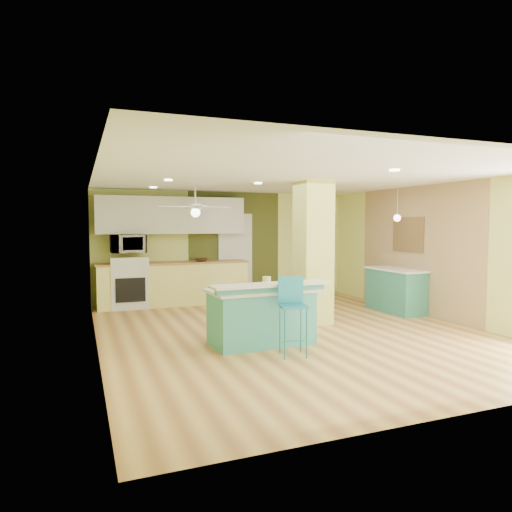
# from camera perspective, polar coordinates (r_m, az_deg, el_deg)

# --- Properties ---
(floor) EXTENTS (6.00, 7.00, 0.01)m
(floor) POSITION_cam_1_polar(r_m,az_deg,el_deg) (7.57, 4.50, -9.48)
(floor) COLOR #9B6736
(floor) RESTS_ON ground
(ceiling) EXTENTS (6.00, 7.00, 0.01)m
(ceiling) POSITION_cam_1_polar(r_m,az_deg,el_deg) (7.40, 4.61, 9.78)
(ceiling) COLOR white
(ceiling) RESTS_ON wall_back
(wall_back) EXTENTS (6.00, 0.01, 2.50)m
(wall_back) POSITION_cam_1_polar(r_m,az_deg,el_deg) (10.64, -3.71, 1.26)
(wall_back) COLOR #DCE379
(wall_back) RESTS_ON floor
(wall_front) EXTENTS (6.00, 0.01, 2.50)m
(wall_front) POSITION_cam_1_polar(r_m,az_deg,el_deg) (4.51, 24.40, -2.83)
(wall_front) COLOR #DCE379
(wall_front) RESTS_ON floor
(wall_left) EXTENTS (0.01, 7.00, 2.50)m
(wall_left) POSITION_cam_1_polar(r_m,az_deg,el_deg) (6.65, -19.46, -0.61)
(wall_left) COLOR #DCE379
(wall_left) RESTS_ON floor
(wall_right) EXTENTS (0.01, 7.00, 2.50)m
(wall_right) POSITION_cam_1_polar(r_m,az_deg,el_deg) (9.10, 21.85, 0.51)
(wall_right) COLOR #DCE379
(wall_right) RESTS_ON floor
(wood_panel) EXTENTS (0.02, 3.40, 2.50)m
(wood_panel) POSITION_cam_1_polar(r_m,az_deg,el_deg) (9.53, 19.31, 0.72)
(wood_panel) COLOR #9A7A58
(wood_panel) RESTS_ON floor
(olive_accent) EXTENTS (2.20, 0.02, 2.50)m
(olive_accent) POSITION_cam_1_polar(r_m,az_deg,el_deg) (10.68, -2.66, 1.27)
(olive_accent) COLOR #41471C
(olive_accent) RESTS_ON floor
(interior_door) EXTENTS (0.82, 0.05, 2.00)m
(interior_door) POSITION_cam_1_polar(r_m,az_deg,el_deg) (10.67, -2.60, -0.08)
(interior_door) COLOR silver
(interior_door) RESTS_ON floor
(column) EXTENTS (0.55, 0.55, 2.50)m
(column) POSITION_cam_1_polar(r_m,az_deg,el_deg) (8.12, 7.15, 0.38)
(column) COLOR #C0C45B
(column) RESTS_ON floor
(kitchen_run) EXTENTS (3.25, 0.63, 0.94)m
(kitchen_run) POSITION_cam_1_polar(r_m,az_deg,el_deg) (10.09, -10.22, -3.39)
(kitchen_run) COLOR #EAE57A
(kitchen_run) RESTS_ON floor
(stove) EXTENTS (0.76, 0.66, 1.08)m
(stove) POSITION_cam_1_polar(r_m,az_deg,el_deg) (9.95, -15.60, -3.65)
(stove) COLOR silver
(stove) RESTS_ON floor
(upper_cabinets) EXTENTS (3.20, 0.34, 0.80)m
(upper_cabinets) POSITION_cam_1_polar(r_m,az_deg,el_deg) (10.13, -10.46, 5.02)
(upper_cabinets) COLOR silver
(upper_cabinets) RESTS_ON wall_back
(microwave) EXTENTS (0.70, 0.48, 0.39)m
(microwave) POSITION_cam_1_polar(r_m,az_deg,el_deg) (9.88, -15.70, 1.48)
(microwave) COLOR white
(microwave) RESTS_ON wall_back
(ceiling_fan) EXTENTS (1.41, 1.41, 0.61)m
(ceiling_fan) POSITION_cam_1_polar(r_m,az_deg,el_deg) (8.88, -7.58, 6.03)
(ceiling_fan) COLOR silver
(ceiling_fan) RESTS_ON ceiling
(pendant_lamp) EXTENTS (0.14, 0.14, 0.69)m
(pendant_lamp) POSITION_cam_1_polar(r_m,az_deg,el_deg) (9.42, 17.24, 4.59)
(pendant_lamp) COLOR white
(pendant_lamp) RESTS_ON ceiling
(wall_decor) EXTENTS (0.03, 0.90, 0.70)m
(wall_decor) POSITION_cam_1_polar(r_m,az_deg,el_deg) (9.66, 18.47, 2.56)
(wall_decor) COLOR brown
(wall_decor) RESTS_ON wood_panel
(peninsula) EXTENTS (1.77, 1.00, 0.94)m
(peninsula) POSITION_cam_1_polar(r_m,az_deg,el_deg) (6.73, 0.74, -7.35)
(peninsula) COLOR teal
(peninsula) RESTS_ON floor
(bar_stool) EXTENTS (0.42, 0.42, 1.06)m
(bar_stool) POSITION_cam_1_polar(r_m,az_deg,el_deg) (6.16, 4.53, -5.85)
(bar_stool) COLOR teal
(bar_stool) RESTS_ON floor
(side_counter) EXTENTS (0.57, 1.35, 0.87)m
(side_counter) POSITION_cam_1_polar(r_m,az_deg,el_deg) (9.60, 17.00, -4.09)
(side_counter) COLOR teal
(side_counter) RESTS_ON floor
(fruit_bowl) EXTENTS (0.34, 0.34, 0.08)m
(fruit_bowl) POSITION_cam_1_polar(r_m,az_deg,el_deg) (10.09, -6.86, -0.47)
(fruit_bowl) COLOR #341F15
(fruit_bowl) RESTS_ON kitchen_run
(canister) EXTENTS (0.13, 0.13, 0.15)m
(canister) POSITION_cam_1_polar(r_m,az_deg,el_deg) (6.92, 1.33, -3.22)
(canister) COLOR gold
(canister) RESTS_ON peninsula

